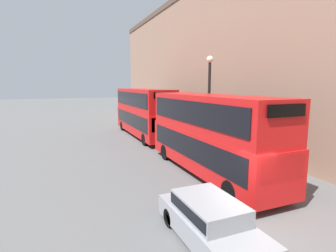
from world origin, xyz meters
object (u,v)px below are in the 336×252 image
(bus_leading, at_px, (209,131))
(pedestrian, at_px, (277,165))
(bus_second_in_queue, at_px, (143,110))
(car_dark_sedan, at_px, (210,220))

(bus_leading, relative_size, pedestrian, 5.94)
(bus_leading, bearing_deg, bus_second_in_queue, 90.00)
(bus_second_in_queue, distance_m, car_dark_sedan, 17.92)
(bus_leading, xyz_separation_m, bus_second_in_queue, (0.00, 11.94, 0.08))
(car_dark_sedan, bearing_deg, bus_leading, 58.59)
(car_dark_sedan, height_order, pedestrian, pedestrian)
(bus_second_in_queue, height_order, car_dark_sedan, bus_second_in_queue)
(pedestrian, bearing_deg, bus_second_in_queue, 100.67)
(bus_second_in_queue, xyz_separation_m, pedestrian, (2.68, -14.22, -1.68))
(bus_second_in_queue, relative_size, car_dark_sedan, 2.55)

